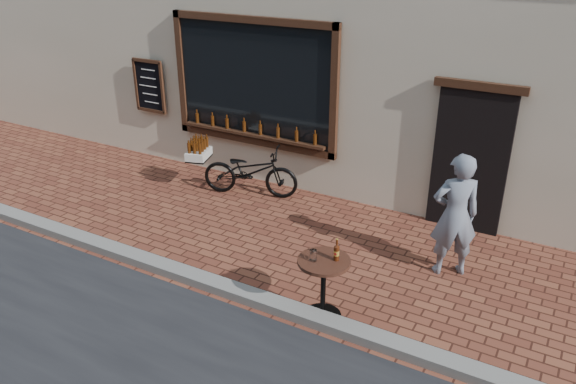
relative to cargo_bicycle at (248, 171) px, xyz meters
The scene contains 5 objects.
ground 3.34m from the cargo_bicycle, 59.68° to the right, with size 90.00×90.00×0.00m, color #5E2B1E.
kerb 3.16m from the cargo_bicycle, 57.84° to the right, with size 90.00×0.25×0.12m, color slate.
cargo_bicycle is the anchor object (origin of this frame).
bistro_table 3.66m from the cargo_bicycle, 43.20° to the right, with size 0.62×0.62×1.07m.
pedestrian 3.83m from the cargo_bicycle, 11.79° to the right, with size 0.63×0.41×1.72m, color slate.
Camera 1 is at (3.33, -4.67, 4.21)m, focal length 35.00 mm.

